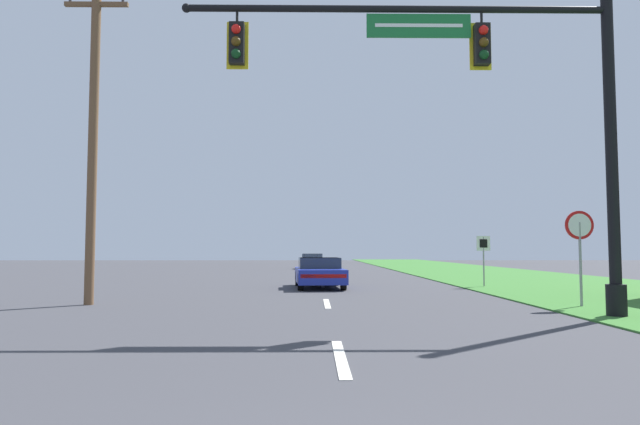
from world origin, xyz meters
name	(u,v)px	position (x,y,z in m)	size (l,w,h in m)	color
grass_verge_right	(507,276)	(10.50, 30.00, 0.02)	(10.00, 110.00, 0.04)	#38752D
road_center_line	(322,286)	(0.00, 22.00, 0.01)	(0.16, 34.80, 0.01)	silver
signal_mast	(503,103)	(3.95, 10.66, 4.85)	(10.02, 0.47, 7.89)	black
car_ahead	(319,273)	(-0.14, 20.74, 0.60)	(2.08, 4.32, 1.19)	black
far_car	(312,261)	(-0.47, 43.64, 0.60)	(1.82, 4.28, 1.19)	black
stop_sign	(580,236)	(6.66, 12.88, 1.86)	(0.76, 0.07, 2.50)	gray
route_sign_post	(483,249)	(6.54, 21.02, 1.53)	(0.55, 0.06, 2.03)	gray
utility_pole_near	(93,131)	(-6.57, 13.79, 4.86)	(1.80, 0.26, 9.40)	brown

